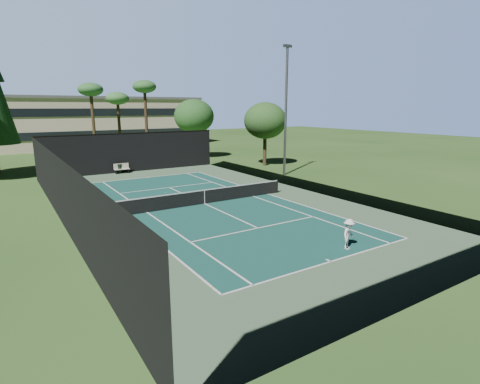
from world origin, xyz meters
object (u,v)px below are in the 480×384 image
object	(u,v)px
player	(349,234)
tennis_ball_d	(96,198)
tennis_ball_a	(212,287)
tennis_ball_b	(195,198)
tennis_net	(204,196)
tennis_ball_c	(166,193)
park_bench	(122,168)
trash_bin	(119,169)

from	to	relation	value
player	tennis_ball_d	xyz separation A→B (m)	(-7.83, 16.88, -0.70)
tennis_ball_a	tennis_ball_b	world-z (taller)	tennis_ball_a
tennis_net	tennis_ball_c	world-z (taller)	tennis_net
tennis_ball_c	park_bench	world-z (taller)	park_bench
tennis_net	tennis_ball_b	xyz separation A→B (m)	(0.16, 1.92, -0.53)
tennis_ball_a	tennis_net	bearing A→B (deg)	63.89
tennis_net	tennis_ball_c	xyz separation A→B (m)	(-1.02, 4.63, -0.53)
tennis_ball_a	tennis_ball_c	bearing A→B (deg)	74.24
tennis_net	tennis_ball_a	world-z (taller)	tennis_net
tennis_net	tennis_ball_c	bearing A→B (deg)	102.46
tennis_ball_a	trash_bin	distance (m)	27.25
tennis_ball_a	trash_bin	xyz separation A→B (m)	(3.94, 26.96, 0.44)
tennis_ball_d	tennis_ball_b	bearing A→B (deg)	-31.28
tennis_ball_d	park_bench	distance (m)	10.89
player	trash_bin	size ratio (longest dim) A/B	1.56
tennis_ball_b	tennis_ball_c	xyz separation A→B (m)	(-1.18, 2.72, 0.00)
tennis_ball_a	park_bench	bearing A→B (deg)	81.27
tennis_ball_a	park_bench	distance (m)	27.03
tennis_ball_c	park_bench	xyz separation A→B (m)	(-0.37, 10.88, 0.52)
tennis_net	trash_bin	size ratio (longest dim) A/B	13.65
tennis_ball_d	trash_bin	world-z (taller)	trash_bin
tennis_ball_d	tennis_ball_a	bearing A→B (deg)	-88.21
tennis_ball_c	tennis_ball_d	xyz separation A→B (m)	(-5.00, 1.04, 0.00)
tennis_ball_a	trash_bin	bearing A→B (deg)	81.68
tennis_net	park_bench	xyz separation A→B (m)	(-1.39, 15.51, -0.01)
player	tennis_ball_d	size ratio (longest dim) A/B	22.81
tennis_ball_b	tennis_ball_a	bearing A→B (deg)	-113.29
trash_bin	tennis_ball_d	bearing A→B (deg)	-113.89
tennis_net	park_bench	bearing A→B (deg)	95.12
tennis_ball_b	tennis_ball_d	distance (m)	7.23
tennis_ball_b	tennis_net	bearing A→B (deg)	-94.66
tennis_ball_a	park_bench	size ratio (longest dim) A/B	0.05
tennis_net	tennis_ball_d	world-z (taller)	tennis_net
park_bench	trash_bin	world-z (taller)	park_bench
tennis_ball_b	trash_bin	xyz separation A→B (m)	(-1.71, 13.83, 0.45)
player	tennis_ball_b	xyz separation A→B (m)	(-1.65, 13.12, -0.71)
tennis_ball_c	park_bench	bearing A→B (deg)	91.93
player	park_bench	distance (m)	26.91
tennis_ball_a	tennis_ball_c	xyz separation A→B (m)	(4.47, 15.84, -0.00)
player	tennis_ball_d	world-z (taller)	player
tennis_net	tennis_ball_d	distance (m)	8.28
trash_bin	tennis_ball_a	bearing A→B (deg)	-98.32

